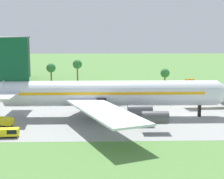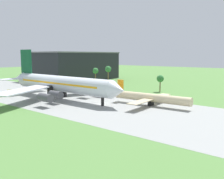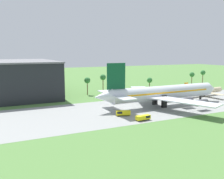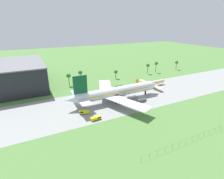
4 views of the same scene
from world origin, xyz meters
The scene contains 7 objects.
ground_plane centered at (0.00, 0.00, 0.00)m, with size 600.00×600.00×0.00m, color #517F3D.
taxiway_strip centered at (0.00, 0.00, 0.01)m, with size 320.00×44.00×0.02m.
jet_airliner centered at (-22.09, -1.01, 6.30)m, with size 68.95×61.84×20.88m.
regional_aircraft centered at (15.71, 10.50, 2.87)m, with size 30.02×27.07×8.72m.
fuel_truck centered at (-47.63, -9.21, 1.15)m, with size 6.07×3.83×2.10m.
terminal_building centered at (-78.77, 59.30, 10.29)m, with size 36.72×61.20×20.54m.
palm_tree_row centered at (15.37, 43.70, 8.56)m, with size 125.78×3.60×11.95m.
Camera 2 is at (61.83, -67.30, 18.28)m, focal length 40.00 mm.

